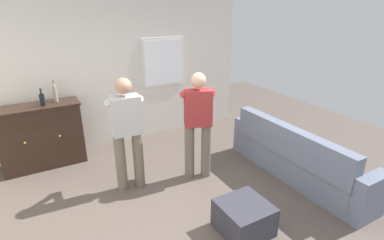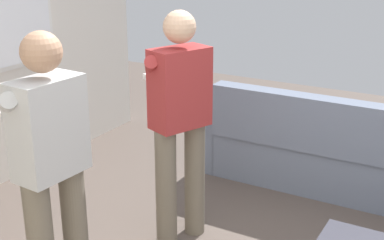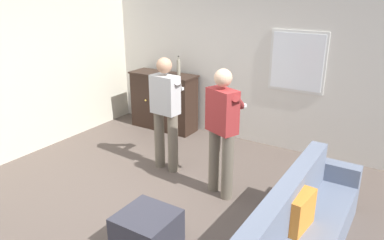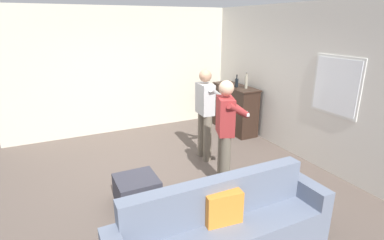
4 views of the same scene
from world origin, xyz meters
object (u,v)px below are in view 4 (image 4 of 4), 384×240
Objects in this scene: couch at (224,231)px; ottoman at (137,190)px; sideboard_cabinet at (235,108)px; person_standing_left at (205,111)px; person_standing_right at (226,130)px; bottle_liquor_amber at (246,82)px; bottle_wine_green at (237,83)px.

couch reaches higher than ottoman.
person_standing_left is (1.04, -1.35, 0.40)m from sideboard_cabinet.
person_standing_right is at bearing 83.46° from ottoman.
sideboard_cabinet is at bearing 123.26° from ottoman.
sideboard_cabinet is 0.77× the size of person_standing_left.
sideboard_cabinet is at bearing 142.87° from person_standing_right.
sideboard_cabinet is 0.75m from bottle_liquor_amber.
person_standing_left is (0.93, -1.29, -0.24)m from bottle_wine_green.
bottle_wine_green is 0.24m from bottle_liquor_amber.
person_standing_left is (0.73, -1.40, -0.28)m from bottle_liquor_amber.
bottle_liquor_amber is 3.52m from ottoman.
person_standing_left is (-2.32, 1.01, 0.60)m from couch.
person_standing_right is (-1.29, 0.80, 0.60)m from couch.
sideboard_cabinet is (-3.36, 2.37, 0.20)m from couch.
bottle_wine_green is 0.49× the size of ottoman.
person_standing_left is at bearing -62.61° from bottle_liquor_amber.
person_standing_right reaches higher than bottle_wine_green.
bottle_wine_green is 0.17× the size of person_standing_right.
bottle_liquor_amber is (0.32, 0.05, 0.68)m from sideboard_cabinet.
sideboard_cabinet is at bearing -170.94° from bottle_liquor_amber.
person_standing_right is at bearing -11.84° from person_standing_left.
bottle_wine_green is at bearing 125.82° from person_standing_left.
couch is at bearing -35.38° from bottle_wine_green.
ottoman is (1.81, -2.86, -0.99)m from bottle_wine_green.
couch is at bearing 21.00° from ottoman.
couch is at bearing -23.65° from person_standing_left.
person_standing_left reaches higher than bottle_liquor_amber.
person_standing_right is (2.07, -1.57, 0.40)m from sideboard_cabinet.
person_standing_right reaches higher than ottoman.
bottle_wine_green is 0.17× the size of person_standing_left.
ottoman is at bearing -57.74° from bottle_wine_green.
couch is 4.36× the size of ottoman.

